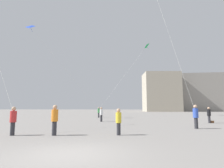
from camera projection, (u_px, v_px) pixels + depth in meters
ground_plane at (68, 154)px, 6.60m from camera, size 300.00×300.00×0.00m
person_in_black at (209, 114)px, 19.91m from camera, size 0.37×0.37×1.70m
person_in_green at (99, 112)px, 30.44m from camera, size 0.38×0.38×1.73m
person_in_blue at (196, 116)px, 14.65m from camera, size 0.41×0.41×1.86m
person_in_red at (13, 120)px, 11.15m from camera, size 0.37×0.37×1.70m
person_in_yellow at (119, 120)px, 11.26m from camera, size 0.35×0.35×1.59m
person_in_white at (101, 114)px, 21.93m from camera, size 0.37×0.37×1.69m
person_in_orange at (55, 119)px, 11.17m from camera, size 0.39×0.39×1.80m
kite_emerald_delta at (146, 47)px, 40.12m from camera, size 9.61×9.76×14.07m
kite_cobalt_delta at (32, 29)px, 29.74m from camera, size 11.46×3.60×13.58m
building_left_hall at (161, 92)px, 77.11m from camera, size 14.77×11.67×15.86m
building_centre_hall at (198, 93)px, 83.61m from camera, size 23.35×17.45×15.97m
handbag_beside_flyer at (212, 122)px, 19.89m from camera, size 0.34×0.22×0.24m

